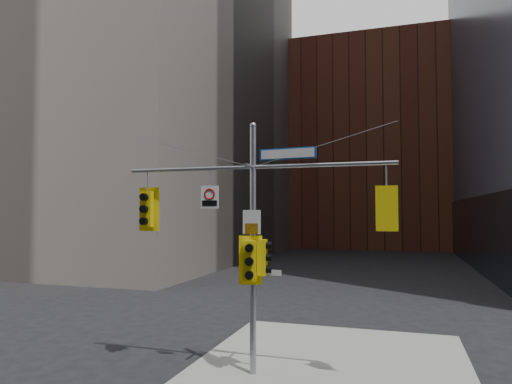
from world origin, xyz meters
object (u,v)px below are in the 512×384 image
Objects in this scene: traffic_light_pole_front at (250,261)px; traffic_light_west_arm at (147,209)px; signal_assembly at (253,222)px; regulatory_sign_arm at (210,196)px; traffic_light_east_arm at (387,208)px; street_sign_blade at (287,154)px; traffic_light_pole_side at (264,257)px.

traffic_light_west_arm is at bearing 161.97° from traffic_light_pole_front.
signal_assembly reaches higher than traffic_light_pole_front.
traffic_light_west_arm is at bearing 171.37° from regulatory_sign_arm.
traffic_light_west_arm is 7.16m from traffic_light_east_arm.
street_sign_blade is at bearing -1.80° from traffic_light_east_arm.
street_sign_blade is at bearing 1.42° from traffic_light_pole_front.
signal_assembly is at bearing -173.66° from street_sign_blade.
traffic_light_pole_front is at bearing -159.00° from street_sign_blade.
traffic_light_pole_side is at bearing -6.61° from traffic_light_west_arm.
traffic_light_west_arm is 2.16m from regulatory_sign_arm.
street_sign_blade is at bearing -6.70° from traffic_light_west_arm.
regulatory_sign_arm is at bearing -179.13° from signal_assembly.
signal_assembly is 2.18m from street_sign_blade.
street_sign_blade is (-2.67, 0.00, 1.55)m from traffic_light_east_arm.
traffic_light_pole_side is at bearing -6.66° from regulatory_sign_arm.
traffic_light_west_arm is 0.99× the size of traffic_light_pole_front.
traffic_light_east_arm is at bearing -7.47° from regulatory_sign_arm.
regulatory_sign_arm reaches higher than traffic_light_east_arm.
signal_assembly is at bearing -6.85° from regulatory_sign_arm.
regulatory_sign_arm is at bearing 86.67° from traffic_light_pole_side.
traffic_light_pole_side is (-3.37, 0.01, -1.38)m from traffic_light_east_arm.
traffic_light_west_arm is at bearing 85.56° from traffic_light_pole_side.
traffic_light_west_arm is 4.74m from street_sign_blade.
traffic_light_pole_side is at bearing 27.11° from traffic_light_pole_front.
traffic_light_east_arm reaches higher than traffic_light_pole_side.
traffic_light_pole_front is (-0.00, -0.27, -1.07)m from signal_assembly.
traffic_light_west_arm reaches higher than traffic_light_pole_front.
traffic_light_pole_side is 0.60× the size of street_sign_blade.
traffic_light_pole_side is 2.41m from regulatory_sign_arm.
traffic_light_west_arm reaches higher than traffic_light_east_arm.
signal_assembly reaches higher than traffic_light_pole_side.
street_sign_blade is (1.02, 0.27, 3.00)m from traffic_light_pole_front.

